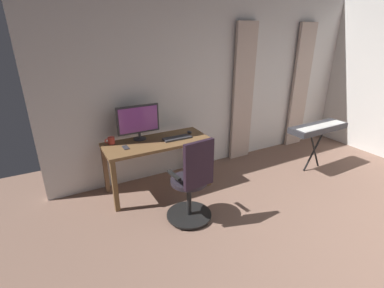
{
  "coord_description": "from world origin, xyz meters",
  "views": [
    {
      "loc": [
        2.58,
        0.54,
        2.17
      ],
      "look_at": [
        1.07,
        -2.26,
        0.87
      ],
      "focal_mm": 26.05,
      "sensor_mm": 36.0,
      "label": 1
    }
  ],
  "objects_px": {
    "computer_monitor": "(138,120)",
    "cell_phone_by_monitor": "(126,147)",
    "office_chair": "(192,185)",
    "mug_tea": "(111,141)",
    "computer_keyboard": "(177,138)",
    "piano_keyboard": "(318,129)",
    "computer_mouse": "(189,132)",
    "desk": "(157,148)"
  },
  "relations": [
    {
      "from": "computer_keyboard",
      "to": "computer_mouse",
      "type": "relative_size",
      "value": 4.07
    },
    {
      "from": "desk",
      "to": "piano_keyboard",
      "type": "xyz_separation_m",
      "value": [
        -2.51,
        0.65,
        0.07
      ]
    },
    {
      "from": "desk",
      "to": "mug_tea",
      "type": "xyz_separation_m",
      "value": [
        0.58,
        -0.19,
        0.15
      ]
    },
    {
      "from": "cell_phone_by_monitor",
      "to": "mug_tea",
      "type": "bearing_deg",
      "value": -60.8
    },
    {
      "from": "desk",
      "to": "computer_mouse",
      "type": "relative_size",
      "value": 14.63
    },
    {
      "from": "desk",
      "to": "computer_mouse",
      "type": "height_order",
      "value": "computer_mouse"
    },
    {
      "from": "computer_monitor",
      "to": "computer_keyboard",
      "type": "bearing_deg",
      "value": 152.84
    },
    {
      "from": "desk",
      "to": "cell_phone_by_monitor",
      "type": "height_order",
      "value": "cell_phone_by_monitor"
    },
    {
      "from": "mug_tea",
      "to": "piano_keyboard",
      "type": "xyz_separation_m",
      "value": [
        -3.09,
        0.84,
        -0.08
      ]
    },
    {
      "from": "office_chair",
      "to": "mug_tea",
      "type": "distance_m",
      "value": 1.31
    },
    {
      "from": "desk",
      "to": "mug_tea",
      "type": "bearing_deg",
      "value": -18.43
    },
    {
      "from": "computer_monitor",
      "to": "cell_phone_by_monitor",
      "type": "xyz_separation_m",
      "value": [
        0.27,
        0.22,
        -0.27
      ]
    },
    {
      "from": "desk",
      "to": "piano_keyboard",
      "type": "height_order",
      "value": "piano_keyboard"
    },
    {
      "from": "piano_keyboard",
      "to": "desk",
      "type": "bearing_deg",
      "value": -15.68
    },
    {
      "from": "desk",
      "to": "computer_monitor",
      "type": "height_order",
      "value": "computer_monitor"
    },
    {
      "from": "cell_phone_by_monitor",
      "to": "piano_keyboard",
      "type": "xyz_separation_m",
      "value": [
        -2.96,
        0.62,
        -0.04
      ]
    },
    {
      "from": "computer_monitor",
      "to": "mug_tea",
      "type": "height_order",
      "value": "computer_monitor"
    },
    {
      "from": "computer_monitor",
      "to": "cell_phone_by_monitor",
      "type": "bearing_deg",
      "value": 39.29
    },
    {
      "from": "cell_phone_by_monitor",
      "to": "office_chair",
      "type": "bearing_deg",
      "value": 119.33
    },
    {
      "from": "computer_keyboard",
      "to": "cell_phone_by_monitor",
      "type": "distance_m",
      "value": 0.74
    },
    {
      "from": "computer_keyboard",
      "to": "piano_keyboard",
      "type": "height_order",
      "value": "piano_keyboard"
    },
    {
      "from": "office_chair",
      "to": "piano_keyboard",
      "type": "relative_size",
      "value": 1.03
    },
    {
      "from": "desk",
      "to": "office_chair",
      "type": "bearing_deg",
      "value": 94.21
    },
    {
      "from": "computer_keyboard",
      "to": "computer_monitor",
      "type": "bearing_deg",
      "value": -27.16
    },
    {
      "from": "office_chair",
      "to": "computer_keyboard",
      "type": "height_order",
      "value": "office_chair"
    },
    {
      "from": "desk",
      "to": "computer_keyboard",
      "type": "height_order",
      "value": "computer_keyboard"
    },
    {
      "from": "computer_monitor",
      "to": "cell_phone_by_monitor",
      "type": "distance_m",
      "value": 0.44
    },
    {
      "from": "desk",
      "to": "computer_mouse",
      "type": "bearing_deg",
      "value": -173.04
    },
    {
      "from": "computer_monitor",
      "to": "piano_keyboard",
      "type": "xyz_separation_m",
      "value": [
        -2.69,
        0.83,
        -0.31
      ]
    },
    {
      "from": "mug_tea",
      "to": "computer_mouse",
      "type": "bearing_deg",
      "value": 173.54
    },
    {
      "from": "office_chair",
      "to": "cell_phone_by_monitor",
      "type": "bearing_deg",
      "value": 115.05
    },
    {
      "from": "computer_mouse",
      "to": "computer_keyboard",
      "type": "bearing_deg",
      "value": 24.93
    },
    {
      "from": "computer_keyboard",
      "to": "computer_mouse",
      "type": "bearing_deg",
      "value": -155.07
    },
    {
      "from": "office_chair",
      "to": "computer_monitor",
      "type": "relative_size",
      "value": 1.83
    },
    {
      "from": "desk",
      "to": "office_chair",
      "type": "xyz_separation_m",
      "value": [
        -0.07,
        0.91,
        -0.15
      ]
    },
    {
      "from": "computer_mouse",
      "to": "piano_keyboard",
      "type": "height_order",
      "value": "computer_mouse"
    },
    {
      "from": "mug_tea",
      "to": "cell_phone_by_monitor",
      "type": "bearing_deg",
      "value": 120.46
    },
    {
      "from": "computer_monitor",
      "to": "computer_keyboard",
      "type": "relative_size",
      "value": 1.46
    },
    {
      "from": "piano_keyboard",
      "to": "office_chair",
      "type": "bearing_deg",
      "value": 4.84
    },
    {
      "from": "computer_monitor",
      "to": "cell_phone_by_monitor",
      "type": "height_order",
      "value": "computer_monitor"
    },
    {
      "from": "computer_mouse",
      "to": "piano_keyboard",
      "type": "bearing_deg",
      "value": 160.03
    },
    {
      "from": "computer_mouse",
      "to": "mug_tea",
      "type": "bearing_deg",
      "value": -6.46
    }
  ]
}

